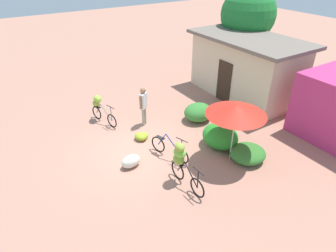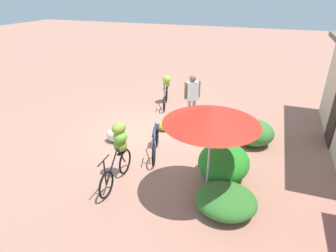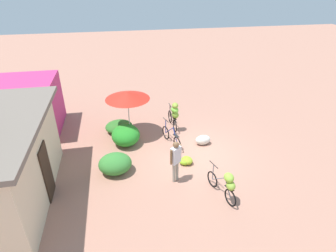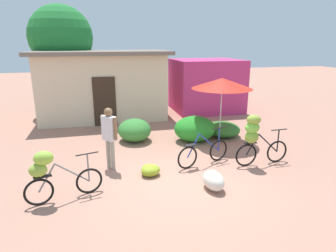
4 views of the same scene
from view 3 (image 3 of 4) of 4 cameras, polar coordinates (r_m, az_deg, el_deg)
ground_plane at (r=12.24m, az=5.45°, el=-5.71°), size 60.00×60.00×0.00m
shop_pink at (r=15.00m, az=-26.67°, el=3.45°), size 3.20×2.80×2.52m
hedge_bush_front_left at (r=11.16m, az=-10.67°, el=-7.53°), size 1.14×1.28×0.77m
hedge_bush_front_right at (r=12.83m, az=-8.56°, el=-1.83°), size 1.44×1.27×0.88m
hedge_bush_mid at (r=13.95m, az=-9.89°, el=-0.13°), size 1.22×1.32×0.52m
market_umbrella at (r=12.89m, az=-8.24°, el=6.18°), size 2.03×2.03×2.19m
bicycle_leftmost at (r=9.76m, az=11.75°, el=-11.38°), size 1.62×0.51×1.18m
bicycle_near_pile at (r=12.69m, az=0.67°, el=-2.30°), size 1.66×0.56×1.01m
bicycle_center_loaded at (r=13.65m, az=1.27°, el=2.56°), size 1.64×0.46×1.47m
banana_pile_on_ground at (r=11.58m, az=3.69°, el=-7.06°), size 0.64×0.67×0.28m
produce_sack at (r=12.85m, az=7.10°, el=-2.82°), size 0.49×0.73×0.44m
person_vendor at (r=10.17m, az=1.58°, el=-6.40°), size 0.40×0.48×1.70m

